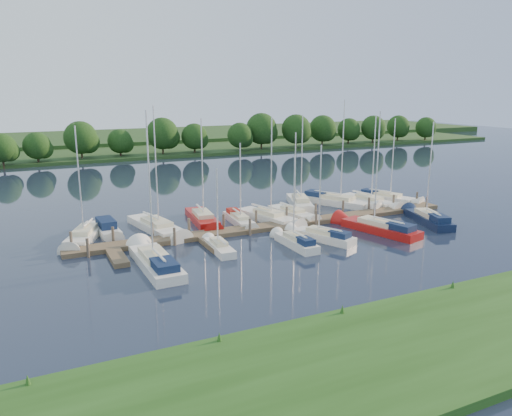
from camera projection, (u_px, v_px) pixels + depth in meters
name	position (u px, v px, depth m)	size (l,w,h in m)	color
ground	(322.00, 251.00, 41.97)	(260.00, 260.00, 0.00)	#1A2334
near_bank	(479.00, 328.00, 27.87)	(90.00, 10.00, 0.50)	#1E4413
dock	(281.00, 227.00, 48.33)	(40.00, 6.00, 0.40)	#4C3F2B
mooring_pilings	(276.00, 220.00, 49.22)	(38.24, 2.84, 2.00)	#473D33
far_shore	(132.00, 150.00, 107.68)	(180.00, 30.00, 0.60)	#1F431A
distant_hill	(112.00, 138.00, 129.51)	(220.00, 40.00, 1.40)	#2F4A20
treeline	(127.00, 139.00, 93.59)	(145.59, 9.47, 8.17)	#38281C
sailboat_n_0	(85.00, 237.00, 44.96)	(4.70, 8.17, 10.62)	white
motorboat	(107.00, 230.00, 46.80)	(2.05, 6.13, 1.71)	white
sailboat_n_2	(158.00, 228.00, 47.70)	(3.82, 9.84, 12.24)	white
sailboat_n_3	(203.00, 220.00, 50.65)	(2.77, 8.64, 10.93)	#A5120F
sailboat_n_4	(239.00, 220.00, 50.33)	(1.92, 6.61, 8.49)	white
sailboat_n_5	(269.00, 218.00, 51.26)	(3.88, 8.63, 10.96)	white
sailboat_n_6	(293.00, 214.00, 53.11)	(2.56, 7.34, 9.23)	white
sailboat_n_7	(300.00, 204.00, 57.37)	(4.29, 8.39, 10.88)	white
sailboat_n_8	(337.00, 202.00, 58.31)	(6.07, 9.57, 12.50)	white
sailboat_n_9	(370.00, 202.00, 58.47)	(3.32, 8.46, 10.65)	white
sailboat_n_10	(387.00, 198.00, 60.56)	(4.61, 7.94, 10.21)	white
sailboat_s_0	(155.00, 263.00, 38.12)	(2.42, 9.63, 12.22)	white
sailboat_s_1	(219.00, 248.00, 41.86)	(1.51, 5.55, 7.29)	white
sailboat_s_2	(296.00, 243.00, 43.00)	(1.54, 6.21, 8.20)	white
sailboat_s_3	(322.00, 237.00, 44.76)	(3.76, 6.78, 8.92)	white
sailboat_s_4	(378.00, 228.00, 47.36)	(4.15, 9.27, 11.75)	#A5120F
sailboat_s_5	(428.00, 220.00, 50.57)	(3.88, 8.22, 10.56)	#101C38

